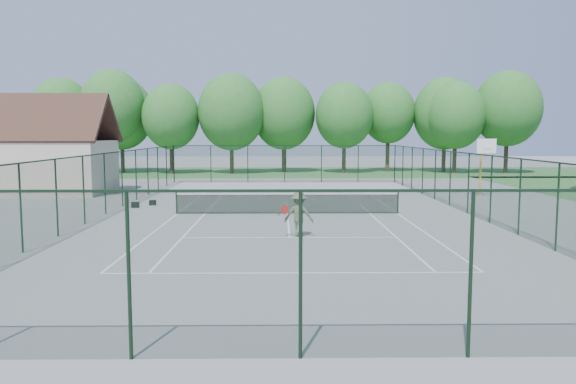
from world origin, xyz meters
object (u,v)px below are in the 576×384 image
sports_bag_a (135,205)px  basketball_goal (484,156)px  tennis_net (287,202)px  tennis_player (299,214)px

sports_bag_a → basketball_goal: bearing=13.0°
tennis_net → sports_bag_a: (-8.15, 2.38, -0.42)m
sports_bag_a → tennis_player: tennis_player is taller
basketball_goal → sports_bag_a: basketball_goal is taller
basketball_goal → sports_bag_a: (-20.58, -5.05, -2.41)m
tennis_net → tennis_player: tennis_player is taller
basketball_goal → tennis_player: bearing=-131.4°
basketball_goal → sports_bag_a: 21.33m
tennis_net → tennis_player: size_ratio=5.14×
tennis_player → tennis_net: bearing=93.3°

